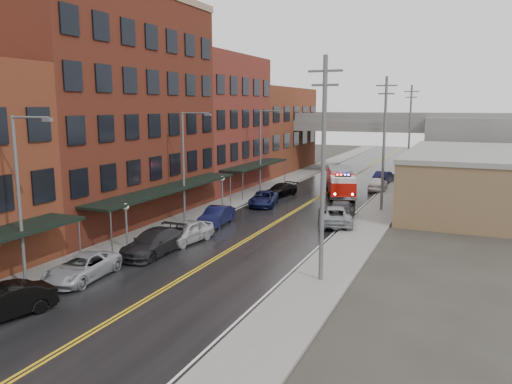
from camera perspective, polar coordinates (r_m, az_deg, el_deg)
The scene contains 33 objects.
road at distance 43.66m, azimuth 3.66°, elevation -2.69°, with size 11.00×160.00×0.02m, color black.
sidewalk_left at distance 46.53m, azimuth -4.84°, elevation -1.84°, with size 3.00×160.00×0.15m, color slate.
sidewalk_right at distance 41.86m, azimuth 13.14°, elevation -3.39°, with size 3.00×160.00×0.15m, color slate.
curb_left at distance 45.79m, azimuth -3.02°, elevation -2.01°, with size 0.30×160.00×0.15m, color gray.
curb_right at distance 42.16m, azimuth 10.93°, elevation -3.22°, with size 0.30×160.00×0.15m, color gray.
brick_building_b at distance 43.09m, azimuth -16.64°, elevation 8.81°, with size 9.00×20.00×18.00m, color #501D15.
brick_building_c at distance 57.70m, azimuth -5.34°, elevation 7.84°, with size 9.00×15.00×15.00m, color maroon.
brick_building_far at distance 73.61m, azimuth 1.22°, elevation 7.13°, with size 9.00×20.00×12.00m, color brown.
tan_building at distance 50.73m, azimuth 24.99°, elevation 1.02°, with size 14.00×22.00×5.00m, color brown.
right_far_block at distance 80.49m, azimuth 25.92°, elevation 4.95°, with size 18.00×30.00×8.00m, color slate.
awning_1 at distance 40.16m, azimuth -9.82°, elevation 0.41°, with size 2.60×18.00×3.09m.
awning_2 at distance 55.51m, azimuth 0.02°, elevation 3.13°, with size 2.60×13.00×3.09m.
globe_lamp_1 at distance 34.06m, azimuth -14.63°, elevation -2.61°, with size 0.44×0.44×3.12m.
globe_lamp_2 at distance 45.72m, azimuth -3.89°, elevation 0.81°, with size 0.44×0.44×3.12m.
street_lamp_0 at distance 27.90m, azimuth -25.20°, elevation 0.08°, with size 2.64×0.22×9.00m.
street_lamp_1 at distance 40.21m, azimuth -8.01°, elevation 3.63°, with size 2.64×0.22×9.00m.
street_lamp_2 at distance 54.48m, azimuth 0.73°, elevation 5.33°, with size 2.64×0.22×9.00m.
utility_pole_0 at distance 26.34m, azimuth 7.68°, elevation 2.87°, with size 1.80×0.24×12.00m.
utility_pole_1 at distance 45.85m, azimuth 14.43°, elevation 5.58°, with size 1.80×0.24×12.00m.
utility_pole_2 at distance 65.66m, azimuth 17.15°, elevation 6.64°, with size 1.80×0.24×12.00m.
overpass at distance 73.67m, azimuth 12.12°, elevation 6.91°, with size 40.00×10.00×7.50m.
fire_truck at distance 53.15m, azimuth 9.62°, elevation 1.15°, with size 5.04×8.32×2.90m.
parked_car_left_1 at distance 25.48m, azimuth -27.07°, elevation -11.27°, with size 1.60×4.58×1.51m, color black.
parked_car_left_2 at distance 29.33m, azimuth -19.28°, elevation -8.14°, with size 2.29×4.96×1.38m, color #9FA1A7.
parked_car_left_3 at distance 32.85m, azimuth -11.64°, elevation -5.67°, with size 2.22×5.47×1.59m, color black.
parked_car_left_4 at distance 35.28m, azimuth -7.91°, elevation -4.52°, with size 1.83×4.55×1.55m, color #B8B8B8.
parked_car_left_5 at distance 40.13m, azimuth -4.53°, elevation -2.75°, with size 1.57×4.50×1.48m, color black.
parked_car_left_6 at distance 47.71m, azimuth 0.88°, elevation -0.76°, with size 2.30×4.99×1.39m, color #121743.
parked_car_left_7 at distance 52.87m, azimuth 2.83°, elevation 0.24°, with size 1.87×4.60×1.33m, color black.
parked_car_right_0 at distance 40.52m, azimuth 9.01°, elevation -2.66°, with size 2.60×5.64×1.57m, color gray.
parked_car_right_1 at distance 42.63m, azimuth 9.69°, elevation -2.03°, with size 2.25×5.53×1.60m, color #2B2B2E.
parked_car_right_2 at distance 57.80m, azimuth 13.76°, elevation 0.92°, with size 1.87×4.65×1.58m, color white.
parked_car_right_3 at distance 63.72m, azimuth 14.42°, elevation 1.67°, with size 1.61×4.61×1.52m, color black.
Camera 1 is at (14.14, -10.22, 9.45)m, focal length 35.00 mm.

